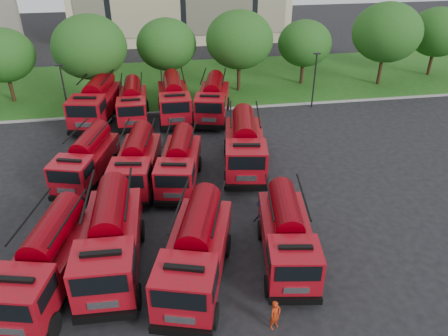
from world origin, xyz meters
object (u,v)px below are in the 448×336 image
at_px(fire_truck_9, 133,103).
at_px(firefighter_3, 261,226).
at_px(fire_truck_4, 86,159).
at_px(fire_truck_2, 196,251).
at_px(fire_truck_8, 97,101).
at_px(firefighter_4, 119,194).
at_px(fire_truck_1, 111,239).
at_px(fire_truck_0, 47,261).
at_px(firefighter_0, 274,327).
at_px(firefighter_1, 175,307).
at_px(firefighter_5, 243,187).
at_px(fire_truck_10, 174,99).
at_px(fire_truck_11, 213,99).
at_px(fire_truck_6, 179,162).
at_px(fire_truck_3, 287,235).
at_px(fire_truck_5, 137,162).
at_px(fire_truck_7, 245,145).
at_px(firefighter_2, 284,272).

height_order(fire_truck_9, firefighter_3, fire_truck_9).
bearing_deg(fire_truck_4, fire_truck_2, -43.62).
bearing_deg(fire_truck_8, firefighter_3, -47.43).
bearing_deg(firefighter_4, fire_truck_1, 122.28).
height_order(fire_truck_4, fire_truck_9, fire_truck_9).
xyz_separation_m(fire_truck_0, firefighter_0, (9.94, -3.99, -1.70)).
height_order(fire_truck_1, fire_truck_9, fire_truck_1).
relative_size(firefighter_1, firefighter_5, 1.18).
bearing_deg(fire_truck_10, fire_truck_2, -90.11).
height_order(fire_truck_11, firefighter_1, fire_truck_11).
height_order(fire_truck_6, fire_truck_8, fire_truck_8).
bearing_deg(fire_truck_0, firefighter_1, -7.14).
bearing_deg(fire_truck_3, fire_truck_10, 111.53).
xyz_separation_m(fire_truck_8, firefighter_4, (2.21, -12.17, -1.82)).
relative_size(fire_truck_3, firefighter_1, 3.79).
height_order(fire_truck_4, fire_truck_10, fire_truck_10).
height_order(fire_truck_3, firefighter_5, fire_truck_3).
relative_size(fire_truck_1, fire_truck_2, 0.99).
distance_m(fire_truck_6, fire_truck_11, 11.36).
height_order(fire_truck_9, firefighter_5, fire_truck_9).
bearing_deg(fire_truck_1, firefighter_0, -33.54).
distance_m(fire_truck_5, fire_truck_10, 11.28).
distance_m(fire_truck_0, fire_truck_7, 15.26).
xyz_separation_m(fire_truck_4, firefighter_5, (10.12, -2.73, -1.56)).
bearing_deg(fire_truck_3, fire_truck_0, -170.37).
height_order(fire_truck_1, fire_truck_3, fire_truck_1).
height_order(fire_truck_10, firefighter_0, fire_truck_10).
xyz_separation_m(fire_truck_0, firefighter_2, (11.30, -0.78, -1.70)).
bearing_deg(fire_truck_3, fire_truck_2, -163.25).
relative_size(firefighter_3, firefighter_4, 1.21).
relative_size(fire_truck_5, firefighter_1, 3.86).
distance_m(fire_truck_0, firefighter_0, 10.85).
distance_m(fire_truck_10, fire_truck_11, 3.40).
relative_size(fire_truck_0, firefighter_4, 5.30).
relative_size(fire_truck_2, fire_truck_5, 1.10).
bearing_deg(fire_truck_7, fire_truck_6, -153.54).
xyz_separation_m(fire_truck_10, firefighter_0, (2.81, -23.91, -1.71)).
bearing_deg(fire_truck_7, fire_truck_0, -129.26).
xyz_separation_m(fire_truck_9, fire_truck_10, (3.58, 0.04, 0.13)).
relative_size(firefighter_2, firefighter_3, 1.03).
bearing_deg(firefighter_5, fire_truck_11, -102.62).
bearing_deg(fire_truck_3, firefighter_5, 105.09).
distance_m(fire_truck_6, fire_truck_10, 11.27).
bearing_deg(fire_truck_1, fire_truck_9, 89.75).
bearing_deg(firefighter_2, firefighter_5, -14.88).
bearing_deg(fire_truck_0, fire_truck_2, 9.62).
xyz_separation_m(fire_truck_4, fire_truck_9, (2.86, 9.75, 0.02)).
bearing_deg(fire_truck_8, firefighter_4, -68.91).
bearing_deg(firefighter_3, fire_truck_8, -90.49).
relative_size(fire_truck_6, firefighter_2, 3.86).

